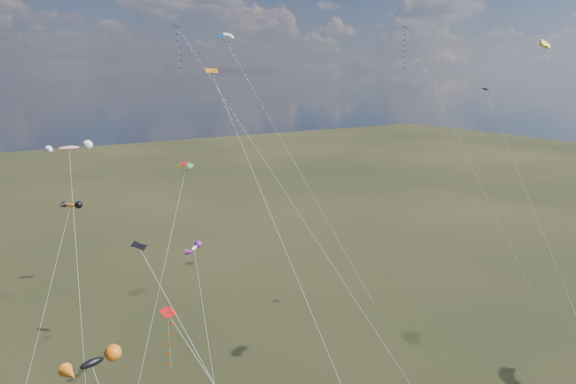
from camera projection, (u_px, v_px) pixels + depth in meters
diamond_black_high at (412, 63)px, 73.89m from camera, size 8.41×20.50×36.75m
diamond_navy_tall at (196, 73)px, 56.89m from camera, size 11.85×30.16×35.41m
diamond_black_mid at (195, 349)px, 30.60m from camera, size 7.22×14.29×20.13m
diamond_red_low at (176, 348)px, 34.99m from camera, size 7.06×8.42×14.77m
diamond_navy_right at (489, 125)px, 62.28m from camera, size 1.84×16.21×28.44m
diamond_orange_center at (262, 192)px, 38.56m from camera, size 2.92×24.85×30.64m
parafoil_yellow at (547, 44)px, 48.24m from camera, size 8.45×18.46×33.75m
parafoil_blue_white at (228, 37)px, 68.18m from camera, size 14.05×17.73×35.73m
parafoil_tricolor at (184, 166)px, 56.31m from camera, size 12.39×14.65×20.92m
novelty_black_orange at (92, 363)px, 31.83m from camera, size 4.14×8.49×13.36m
novelty_orange_black at (70, 206)px, 56.22m from camera, size 8.59×10.91×16.57m
novelty_white_purple at (194, 249)px, 48.77m from camera, size 2.90×10.59×14.40m
novelty_redwhite_stripe at (69, 149)px, 49.88m from camera, size 4.97×16.09×23.69m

